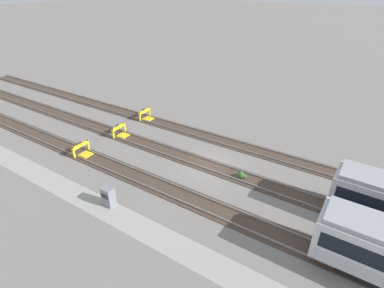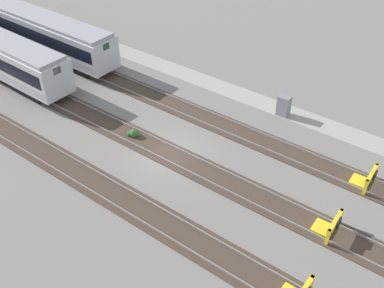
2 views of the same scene
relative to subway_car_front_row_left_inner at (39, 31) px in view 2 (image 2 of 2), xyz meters
name	(u,v)px [view 2 (image 2 of 2)]	position (x,y,z in m)	size (l,w,h in m)	color
ground_plane	(169,154)	(-19.40, 4.93, -2.04)	(400.00, 400.00, 0.00)	gray
service_walkway	(243,95)	(-19.40, -4.55, -2.04)	(54.00, 2.00, 0.01)	#9E9E93
rail_track_nearest	(211,120)	(-19.40, -0.06, -2.00)	(90.00, 2.24, 0.21)	#47382D
rail_track_near_inner	(169,154)	(-19.40, 4.93, -2.00)	(90.00, 2.24, 0.21)	#47382D
rail_track_middle	(117,195)	(-19.40, 9.93, -2.00)	(90.00, 2.24, 0.21)	#47382D
subway_car_front_row_left_inner	(39,31)	(0.00, 0.00, 0.00)	(18.02, 2.96, 3.70)	silver
bumper_stop_nearest_track	(366,179)	(-31.06, -0.05, -1.53)	(1.36, 2.01, 1.22)	yellow
bumper_stop_near_inner_track	(329,226)	(-30.81, 4.94, -1.53)	(1.37, 2.01, 1.22)	yellow
electrical_cabinet	(284,106)	(-23.30, -3.98, -1.24)	(0.90, 0.73, 1.60)	gray
weed_clump	(134,134)	(-16.14, 4.85, -1.80)	(0.92, 0.70, 0.64)	#38602D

